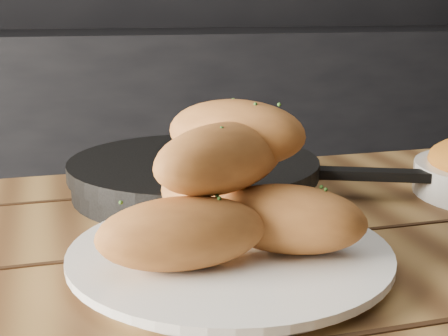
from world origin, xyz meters
TOP-DOWN VIEW (x-y plane):
  - counter at (0.00, 1.70)m, footprint 2.80×0.60m
  - plate at (-0.25, 0.03)m, footprint 0.30×0.30m
  - bread_rolls at (-0.26, 0.03)m, footprint 0.25×0.22m
  - skillet at (-0.23, 0.27)m, footprint 0.44×0.32m

SIDE VIEW (x-z plane):
  - counter at x=0.00m, z-range 0.00..0.90m
  - plate at x=-0.25m, z-range 0.75..0.77m
  - skillet at x=-0.23m, z-range 0.75..0.80m
  - bread_rolls at x=-0.26m, z-range 0.76..0.89m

